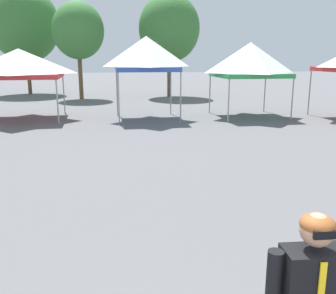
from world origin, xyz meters
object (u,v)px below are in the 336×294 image
object	(u,v)px
tree_behind_tents_right	(25,24)
tree_behind_tents_left	(78,31)
canopy_tent_behind_center	(19,63)
tree_behind_tents_center	(169,28)
canopy_tent_far_left	(250,60)
canopy_tent_far_right	(146,54)

from	to	relation	value
tree_behind_tents_right	tree_behind_tents_left	size ratio (longest dim) A/B	1.24
canopy_tent_behind_center	tree_behind_tents_center	world-z (taller)	tree_behind_tents_center
canopy_tent_behind_center	canopy_tent_far_left	bearing A→B (deg)	-3.48
tree_behind_tents_left	tree_behind_tents_center	bearing A→B (deg)	5.48
canopy_tent_far_right	tree_behind_tents_left	world-z (taller)	tree_behind_tents_left
tree_behind_tents_center	tree_behind_tents_right	distance (m)	10.85
canopy_tent_behind_center	tree_behind_tents_left	distance (m)	8.93
canopy_tent_behind_center	canopy_tent_far_right	xyz separation A→B (m)	(5.61, -0.71, 0.42)
canopy_tent_behind_center	canopy_tent_far_left	size ratio (longest dim) A/B	1.09
canopy_tent_behind_center	tree_behind_tents_left	size ratio (longest dim) A/B	0.59
canopy_tent_far_left	tree_behind_tents_right	xyz separation A→B (m)	(-12.74, 13.07, 2.47)
canopy_tent_far_right	tree_behind_tents_right	bearing A→B (deg)	121.04
canopy_tent_far_right	tree_behind_tents_left	xyz separation A→B (m)	(-3.73, 9.22, 1.54)
tree_behind_tents_right	tree_behind_tents_left	xyz separation A→B (m)	(4.19, -3.93, -0.66)
canopy_tent_behind_center	tree_behind_tents_right	distance (m)	12.92
tree_behind_tents_center	tree_behind_tents_right	world-z (taller)	tree_behind_tents_right
tree_behind_tents_center	tree_behind_tents_left	world-z (taller)	tree_behind_tents_center
canopy_tent_behind_center	tree_behind_tents_center	size ratio (longest dim) A/B	0.53
canopy_tent_far_right	tree_behind_tents_center	size ratio (longest dim) A/B	0.52
tree_behind_tents_right	tree_behind_tents_left	bearing A→B (deg)	-43.20
canopy_tent_far_left	tree_behind_tents_center	world-z (taller)	tree_behind_tents_center
canopy_tent_far_left	tree_behind_tents_left	distance (m)	12.65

